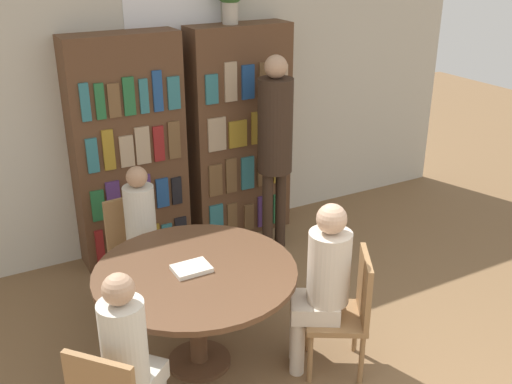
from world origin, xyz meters
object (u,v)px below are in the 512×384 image
at_px(reading_table, 196,284).
at_px(librarian_standing, 275,134).
at_px(chair_left_side, 136,246).
at_px(seated_reader_right, 323,278).
at_px(seated_reader_left, 144,234).
at_px(chair_far_side, 348,308).
at_px(bookshelf_left, 129,152).
at_px(bookshelf_right, 240,134).
at_px(seated_reader_back, 130,356).

height_order(reading_table, librarian_standing, librarian_standing).
relative_size(chair_left_side, seated_reader_right, 0.70).
relative_size(reading_table, seated_reader_left, 1.12).
xyz_separation_m(seated_reader_left, seated_reader_right, (0.79, -1.25, 0.04)).
bearing_deg(chair_far_side, chair_left_side, 63.00).
distance_m(bookshelf_left, seated_reader_left, 0.99).
distance_m(bookshelf_right, seated_reader_left, 1.63).
relative_size(bookshelf_left, bookshelf_right, 1.00).
relative_size(bookshelf_left, seated_reader_left, 1.70).
bearing_deg(chair_far_side, librarian_standing, 16.21).
bearing_deg(reading_table, chair_far_side, -30.94).
xyz_separation_m(reading_table, chair_far_side, (0.87, -0.52, -0.17)).
xyz_separation_m(chair_far_side, librarian_standing, (0.46, 1.74, 0.66)).
bearing_deg(reading_table, librarian_standing, 42.68).
height_order(bookshelf_left, reading_table, bookshelf_left).
bearing_deg(bookshelf_left, chair_far_side, -71.83).
bearing_deg(reading_table, seated_reader_right, -30.94).
bearing_deg(seated_reader_left, chair_left_side, -90.00).
relative_size(seated_reader_right, librarian_standing, 0.67).
xyz_separation_m(reading_table, seated_reader_back, (-0.63, -0.54, 0.03)).
distance_m(bookshelf_right, chair_far_side, 2.34).
distance_m(bookshelf_left, bookshelf_right, 1.10).
xyz_separation_m(reading_table, librarian_standing, (1.33, 1.22, 0.49)).
xyz_separation_m(bookshelf_right, chair_left_side, (-1.32, -0.72, -0.54)).
xyz_separation_m(chair_left_side, seated_reader_right, (0.81, -1.44, 0.23)).
height_order(chair_far_side, seated_reader_back, seated_reader_back).
bearing_deg(librarian_standing, bookshelf_right, 100.77).
distance_m(reading_table, seated_reader_back, 0.83).
bearing_deg(chair_left_side, bookshelf_left, -112.17).
bearing_deg(librarian_standing, chair_left_side, -171.36).
bearing_deg(bookshelf_right, seated_reader_right, -103.41).
bearing_deg(bookshelf_left, reading_table, -94.35).
relative_size(seated_reader_left, seated_reader_back, 0.99).
xyz_separation_m(bookshelf_right, seated_reader_left, (-1.30, -0.90, -0.36)).
height_order(bookshelf_right, librarian_standing, bookshelf_right).
relative_size(seated_reader_left, seated_reader_right, 0.97).
xyz_separation_m(bookshelf_left, chair_left_side, (-0.22, -0.72, -0.54)).
height_order(seated_reader_left, seated_reader_back, seated_reader_back).
distance_m(chair_left_side, librarian_standing, 1.58).
relative_size(bookshelf_left, chair_left_side, 2.35).
bearing_deg(chair_left_side, seated_reader_right, 114.23).
bearing_deg(bookshelf_left, seated_reader_right, -74.78).
height_order(bookshelf_right, seated_reader_back, bookshelf_right).
distance_m(chair_left_side, chair_far_side, 1.80).
height_order(chair_left_side, seated_reader_back, seated_reader_back).
height_order(reading_table, chair_far_side, chair_far_side).
distance_m(bookshelf_left, librarian_standing, 1.30).
bearing_deg(librarian_standing, seated_reader_back, -137.83).
height_order(bookshelf_left, chair_far_side, bookshelf_left).
height_order(seated_reader_right, seated_reader_back, seated_reader_right).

